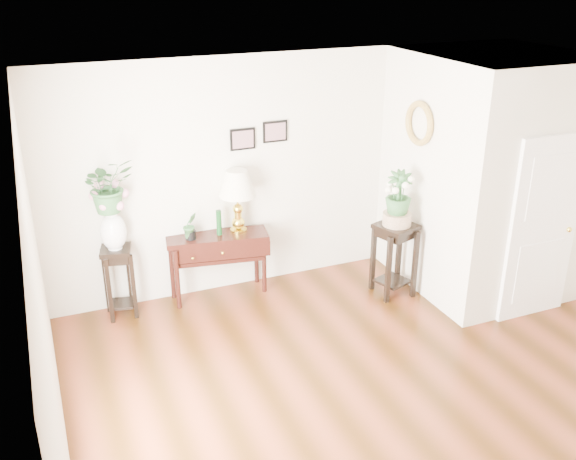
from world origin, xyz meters
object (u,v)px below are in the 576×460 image
table_lamp (238,204)px  plant_stand_b (394,259)px  console_table (218,265)px  plant_stand_a (119,282)px

table_lamp → plant_stand_b: (1.69, -0.76, -0.69)m
console_table → plant_stand_b: 2.10m
console_table → table_lamp: bearing=9.8°
console_table → plant_stand_b: size_ratio=1.32×
table_lamp → plant_stand_b: table_lamp is taller
console_table → plant_stand_a: 1.16m
table_lamp → plant_stand_a: 1.60m
plant_stand_a → plant_stand_b: bearing=-13.2°
console_table → table_lamp: table_lamp is taller
table_lamp → plant_stand_b: size_ratio=0.86×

